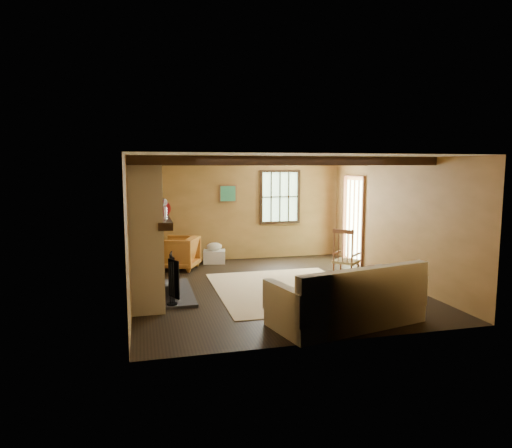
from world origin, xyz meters
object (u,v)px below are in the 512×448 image
object	(u,v)px
laundry_basket	(214,257)
armchair	(179,253)
fireplace	(147,233)
sofa	(349,303)
rocking_chair	(345,260)

from	to	relation	value
laundry_basket	armchair	distance (m)	0.98
fireplace	sofa	size ratio (longest dim) A/B	1.02
fireplace	sofa	world-z (taller)	fireplace
rocking_chair	armchair	size ratio (longest dim) A/B	1.34
sofa	laundry_basket	bearing A→B (deg)	91.57
fireplace	sofa	distance (m)	3.59
fireplace	armchair	world-z (taller)	fireplace
rocking_chair	laundry_basket	world-z (taller)	rocking_chair
fireplace	armchair	distance (m)	2.23
sofa	laundry_basket	xyz separation A→B (m)	(-1.20, 4.61, -0.17)
rocking_chair	sofa	size ratio (longest dim) A/B	0.45
fireplace	rocking_chair	world-z (taller)	fireplace
fireplace	rocking_chair	size ratio (longest dim) A/B	2.25
fireplace	rocking_chair	xyz separation A→B (m)	(3.72, 0.02, -0.65)
fireplace	armchair	bearing A→B (deg)	71.04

